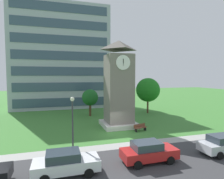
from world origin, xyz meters
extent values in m
plane|color=#3D7A33|center=(0.00, 0.00, 0.00)|extent=(160.00, 160.00, 0.00)
cube|color=#38383A|center=(0.00, -8.34, 0.00)|extent=(120.00, 7.20, 0.01)
cube|color=#9E9E99|center=(0.00, -3.94, 0.00)|extent=(120.00, 1.60, 0.01)
cube|color=#9EA8B2|center=(-5.71, 25.43, 11.20)|extent=(20.66, 13.04, 22.40)
cube|color=#384C60|center=(-5.71, 18.86, 1.60)|extent=(19.01, 0.10, 1.80)
cube|color=#384C60|center=(-5.71, 18.86, 4.80)|extent=(19.01, 0.10, 1.80)
cube|color=#384C60|center=(-5.71, 18.86, 8.00)|extent=(19.01, 0.10, 1.80)
cube|color=#384C60|center=(-5.71, 18.86, 11.20)|extent=(19.01, 0.10, 1.80)
cube|color=#384C60|center=(-5.71, 18.86, 14.40)|extent=(19.01, 0.10, 1.80)
cube|color=#384C60|center=(-5.71, 18.86, 17.60)|extent=(19.01, 0.10, 1.80)
cube|color=#384C60|center=(-5.71, 18.86, 20.80)|extent=(19.01, 0.10, 1.80)
cube|color=slate|center=(1.34, 3.29, 4.96)|extent=(3.44, 3.44, 9.92)
cube|color=beige|center=(1.34, 3.29, 0.30)|extent=(4.65, 4.65, 0.60)
pyramid|color=#5D5751|center=(1.34, 3.29, 11.20)|extent=(3.79, 3.79, 1.27)
cylinder|color=white|center=(1.34, 1.51, 8.73)|extent=(1.89, 0.12, 1.89)
cylinder|color=white|center=(3.12, 3.29, 8.73)|extent=(0.12, 1.89, 1.89)
cube|color=black|center=(1.34, 1.44, 8.90)|extent=(0.09, 0.05, 0.57)
cube|color=black|center=(1.34, 1.43, 8.73)|extent=(0.03, 0.06, 0.85)
cube|color=brown|center=(3.25, 0.20, 0.45)|extent=(1.86, 0.89, 0.06)
cube|color=brown|center=(3.20, 0.42, 0.68)|extent=(1.76, 0.47, 0.40)
cube|color=black|center=(2.55, 0.03, 0.23)|extent=(0.18, 0.44, 0.45)
cube|color=black|center=(3.95, 0.37, 0.23)|extent=(0.18, 0.44, 0.45)
cylinder|color=#333338|center=(-5.64, -5.14, 2.42)|extent=(0.14, 0.14, 4.83)
sphere|color=#F2EFCC|center=(-5.64, -5.14, 5.01)|extent=(0.36, 0.36, 0.36)
cylinder|color=#513823|center=(9.62, 10.75, 1.43)|extent=(0.33, 0.33, 2.85)
sphere|color=#1C6F1C|center=(9.62, 10.75, 4.42)|extent=(4.48, 4.48, 4.48)
cylinder|color=#513823|center=(-1.30, 11.27, 1.14)|extent=(0.42, 0.42, 2.29)
sphere|color=#1A5821|center=(-1.30, 11.27, 3.28)|extent=(2.85, 2.85, 2.85)
cylinder|color=black|center=(-10.67, -7.33, 0.33)|extent=(0.66, 0.22, 0.66)
cube|color=silver|center=(-6.34, -8.14, 0.71)|extent=(4.63, 1.89, 0.76)
cube|color=#2D3842|center=(-6.57, -8.14, 1.39)|extent=(2.32, 1.66, 0.60)
cylinder|color=black|center=(-4.90, -7.22, 0.33)|extent=(0.66, 0.22, 0.66)
cylinder|color=black|center=(-4.90, -9.07, 0.33)|extent=(0.66, 0.22, 0.66)
cylinder|color=black|center=(-7.77, -7.22, 0.33)|extent=(0.66, 0.22, 0.66)
cube|color=red|center=(0.21, -7.98, 0.71)|extent=(4.53, 1.89, 0.76)
cube|color=#2D3842|center=(-0.01, -7.98, 1.39)|extent=(2.27, 1.66, 0.60)
cylinder|color=black|center=(1.62, -7.06, 0.33)|extent=(0.66, 0.22, 0.66)
cylinder|color=black|center=(1.62, -8.90, 0.33)|extent=(0.66, 0.22, 0.66)
cylinder|color=black|center=(-1.19, -7.06, 0.33)|extent=(0.66, 0.22, 0.66)
cylinder|color=black|center=(-1.19, -8.91, 0.33)|extent=(0.66, 0.22, 0.66)
cube|color=#2D3842|center=(7.33, -8.37, 1.39)|extent=(2.34, 1.61, 0.60)
cylinder|color=black|center=(6.12, -7.47, 0.33)|extent=(0.66, 0.22, 0.66)
cylinder|color=black|center=(6.12, -9.26, 0.33)|extent=(0.66, 0.22, 0.66)
camera|label=1|loc=(-6.92, -21.57, 6.95)|focal=30.47mm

